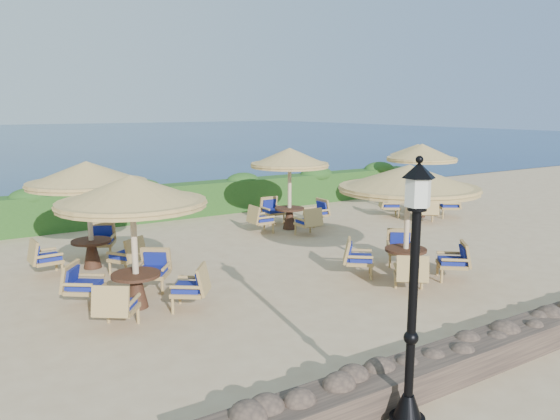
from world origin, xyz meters
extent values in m
plane|color=tan|center=(0.00, 0.00, 0.00)|extent=(120.00, 120.00, 0.00)
plane|color=#0B2149|center=(0.00, 70.00, 0.00)|extent=(160.00, 160.00, 0.00)
cube|color=#1D4416|center=(0.00, 7.20, 0.60)|extent=(18.00, 0.90, 1.20)
cone|color=black|center=(-4.80, -6.80, 0.30)|extent=(0.36, 0.36, 0.30)
cylinder|color=black|center=(-4.80, -6.80, 1.55)|extent=(0.11, 0.11, 2.40)
cylinder|color=silver|center=(-4.80, -6.80, 2.98)|extent=(0.30, 0.30, 0.36)
cone|color=black|center=(-4.80, -6.80, 3.22)|extent=(0.40, 0.40, 0.18)
cylinder|color=beige|center=(7.80, 5.20, 1.10)|extent=(0.10, 0.10, 2.20)
cone|color=#A27F43|center=(7.80, 5.20, 2.18)|extent=(2.30, 2.30, 0.45)
cylinder|color=beige|center=(-6.31, -0.93, 1.20)|extent=(0.12, 0.12, 2.40)
cone|color=#A27F43|center=(-6.31, -0.93, 2.38)|extent=(2.89, 2.89, 0.55)
cylinder|color=#A27F43|center=(-6.31, -0.93, 2.10)|extent=(2.83, 2.83, 0.14)
cylinder|color=#402416|center=(-6.31, -0.93, 0.68)|extent=(0.96, 0.96, 0.06)
cone|color=#402416|center=(-6.31, -0.93, 0.33)|extent=(0.44, 0.44, 0.64)
cylinder|color=beige|center=(-0.41, -2.37, 1.20)|extent=(0.12, 0.12, 2.40)
cone|color=#A27F43|center=(-0.41, -2.37, 2.38)|extent=(3.20, 3.20, 0.55)
cylinder|color=#A27F43|center=(-0.41, -2.37, 2.10)|extent=(3.14, 3.14, 0.14)
cylinder|color=#402416|center=(-0.41, -2.37, 0.68)|extent=(0.96, 0.96, 0.06)
cone|color=#402416|center=(-0.41, -2.37, 0.33)|extent=(0.44, 0.44, 0.64)
cylinder|color=beige|center=(-6.37, 2.35, 1.20)|extent=(0.12, 0.12, 2.40)
cone|color=#A27F43|center=(-6.37, 2.35, 2.38)|extent=(2.87, 2.87, 0.55)
cylinder|color=#A27F43|center=(-6.37, 2.35, 2.10)|extent=(2.81, 2.81, 0.14)
cylinder|color=#402416|center=(-6.37, 2.35, 0.68)|extent=(0.96, 0.96, 0.06)
cone|color=#402416|center=(-6.37, 2.35, 0.33)|extent=(0.44, 0.44, 0.64)
cylinder|color=beige|center=(0.17, 3.42, 1.20)|extent=(0.12, 0.12, 2.40)
cone|color=#A27F43|center=(0.17, 3.42, 2.38)|extent=(2.54, 2.54, 0.55)
cylinder|color=#A27F43|center=(0.17, 3.42, 2.10)|extent=(2.49, 2.49, 0.14)
cylinder|color=#402416|center=(0.17, 3.42, 0.68)|extent=(0.96, 0.96, 0.06)
cone|color=#402416|center=(0.17, 3.42, 0.33)|extent=(0.44, 0.44, 0.64)
cylinder|color=beige|center=(5.24, 2.56, 1.20)|extent=(0.12, 0.12, 2.40)
cone|color=#A27F43|center=(5.24, 2.56, 2.38)|extent=(2.50, 2.50, 0.55)
cylinder|color=#A27F43|center=(5.24, 2.56, 2.10)|extent=(2.45, 2.45, 0.14)
cylinder|color=#402416|center=(5.24, 2.56, 0.68)|extent=(0.96, 0.96, 0.06)
cone|color=#402416|center=(5.24, 2.56, 0.33)|extent=(0.44, 0.44, 0.64)
camera|label=1|loc=(-9.42, -11.15, 3.92)|focal=35.00mm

